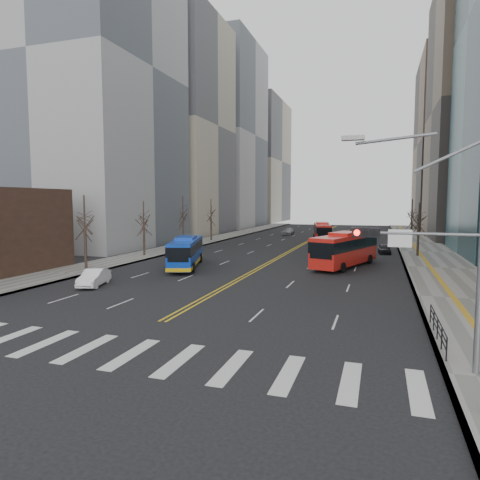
{
  "coord_description": "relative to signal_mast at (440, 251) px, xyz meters",
  "views": [
    {
      "loc": [
        11.53,
        -16.01,
        6.76
      ],
      "look_at": [
        1.94,
        13.21,
        3.98
      ],
      "focal_mm": 32.0,
      "sensor_mm": 36.0,
      "label": 1
    }
  ],
  "objects": [
    {
      "name": "ground",
      "position": [
        -13.77,
        -2.0,
        -4.86
      ],
      "size": [
        220.0,
        220.0,
        0.0
      ],
      "primitive_type": "plane",
      "color": "black"
    },
    {
      "name": "sidewalk_right",
      "position": [
        3.73,
        43.0,
        -4.78
      ],
      "size": [
        7.0,
        130.0,
        0.15
      ],
      "primitive_type": "cube",
      "color": "slate",
      "rests_on": "ground"
    },
    {
      "name": "sidewalk_left",
      "position": [
        -30.27,
        43.0,
        -4.78
      ],
      "size": [
        5.0,
        130.0,
        0.15
      ],
      "primitive_type": "cube",
      "color": "slate",
      "rests_on": "ground"
    },
    {
      "name": "crosswalk",
      "position": [
        -13.77,
        -2.0,
        -4.85
      ],
      "size": [
        26.7,
        4.0,
        0.01
      ],
      "color": "silver",
      "rests_on": "ground"
    },
    {
      "name": "centerline",
      "position": [
        -13.77,
        53.0,
        -4.85
      ],
      "size": [
        0.55,
        100.0,
        0.01
      ],
      "color": "gold",
      "rests_on": "ground"
    },
    {
      "name": "office_towers",
      "position": [
        -13.64,
        66.51,
        19.07
      ],
      "size": [
        83.0,
        134.0,
        58.0
      ],
      "color": "gray",
      "rests_on": "ground"
    },
    {
      "name": "signal_mast",
      "position": [
        0.0,
        0.0,
        0.0
      ],
      "size": [
        5.37,
        0.37,
        9.39
      ],
      "color": "gray",
      "rests_on": "ground"
    },
    {
      "name": "pedestrian_railing",
      "position": [
        0.53,
        4.0,
        -4.03
      ],
      "size": [
        0.06,
        6.06,
        1.02
      ],
      "color": "black",
      "rests_on": "sidewalk_right"
    },
    {
      "name": "street_trees",
      "position": [
        -20.94,
        32.55,
        0.02
      ],
      "size": [
        35.2,
        47.2,
        7.6
      ],
      "color": "#2C211B",
      "rests_on": "ground"
    },
    {
      "name": "blue_bus",
      "position": [
        -21.12,
        21.75,
        -3.19
      ],
      "size": [
        5.47,
        11.02,
        3.18
      ],
      "color": "#0B36AF",
      "rests_on": "ground"
    },
    {
      "name": "red_bus_near",
      "position": [
        -5.57,
        27.14,
        -2.84
      ],
      "size": [
        6.13,
        11.69,
        3.62
      ],
      "color": "red",
      "rests_on": "ground"
    },
    {
      "name": "red_bus_far",
      "position": [
        -11.44,
        54.39,
        -3.02
      ],
      "size": [
        4.31,
        10.6,
        3.3
      ],
      "color": "red",
      "rests_on": "ground"
    },
    {
      "name": "car_white",
      "position": [
        -23.92,
        10.49,
        -4.18
      ],
      "size": [
        2.52,
        4.36,
        1.36
      ],
      "primitive_type": "imported",
      "rotation": [
        0.0,
        0.0,
        0.28
      ],
      "color": "white",
      "rests_on": "ground"
    },
    {
      "name": "car_dark_mid",
      "position": [
        -1.6,
        40.38,
        -4.23
      ],
      "size": [
        1.78,
        3.76,
        1.24
      ],
      "primitive_type": "imported",
      "rotation": [
        0.0,
        0.0,
        0.09
      ],
      "color": "black",
      "rests_on": "ground"
    },
    {
      "name": "car_silver",
      "position": [
        -19.92,
        67.43,
        -4.18
      ],
      "size": [
        2.02,
        4.69,
        1.35
      ],
      "primitive_type": "imported",
      "rotation": [
        0.0,
        0.0,
        -0.03
      ],
      "color": "gray",
      "rests_on": "ground"
    },
    {
      "name": "car_dark_far",
      "position": [
        -6.71,
        68.47,
        -4.18
      ],
      "size": [
        3.75,
        5.31,
        1.34
      ],
      "primitive_type": "imported",
      "rotation": [
        0.0,
        0.0,
        0.35
      ],
      "color": "black",
      "rests_on": "ground"
    }
  ]
}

